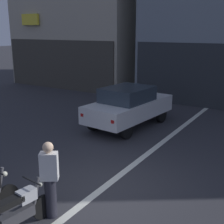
{
  "coord_description": "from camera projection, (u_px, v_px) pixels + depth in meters",
  "views": [
    {
      "loc": [
        3.79,
        -5.59,
        3.81
      ],
      "look_at": [
        -0.93,
        2.0,
        1.4
      ],
      "focal_mm": 48.74,
      "sensor_mm": 36.0,
      "label": 1
    }
  ],
  "objects": [
    {
      "name": "motorcycle_silver_row_left_mid",
      "position": [
        19.0,
        211.0,
        5.84
      ],
      "size": [
        0.55,
        1.67,
        0.98
      ],
      "color": "black",
      "rests_on": "ground"
    },
    {
      "name": "person_by_motorcycles",
      "position": [
        50.0,
        179.0,
        6.23
      ],
      "size": [
        0.42,
        0.38,
        1.67
      ],
      "color": "#23232D",
      "rests_on": "ground"
    },
    {
      "name": "car_white_crossing_near",
      "position": [
        129.0,
        105.0,
        12.24
      ],
      "size": [
        2.15,
        4.25,
        1.64
      ],
      "color": "black",
      "rests_on": "ground"
    },
    {
      "name": "building_corner_left",
      "position": [
        99.0,
        9.0,
        23.15
      ],
      "size": [
        8.99,
        9.94,
        10.72
      ],
      "color": "#B2A893",
      "rests_on": "ground"
    },
    {
      "name": "ground_plane",
      "position": [
        101.0,
        190.0,
        7.51
      ],
      "size": [
        120.0,
        120.0,
        0.0
      ],
      "primitive_type": "plane",
      "color": "#333338"
    },
    {
      "name": "lane_centre_line",
      "position": [
        183.0,
        126.0,
        12.43
      ],
      "size": [
        0.2,
        18.0,
        0.01
      ],
      "primitive_type": "cube",
      "color": "silver",
      "rests_on": "ground"
    }
  ]
}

